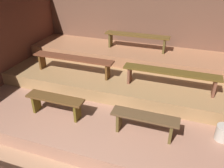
{
  "coord_description": "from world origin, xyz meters",
  "views": [
    {
      "loc": [
        1.34,
        -1.01,
        3.01
      ],
      "look_at": [
        -0.05,
        3.01,
        0.64
      ],
      "focal_mm": 36.33,
      "sensor_mm": 36.0,
      "label": 1
    }
  ],
  "objects_px": {
    "bench_middle_left": "(73,60)",
    "pail_lower": "(223,133)",
    "bench_upper_center": "(137,38)",
    "bench_lower_left": "(55,102)",
    "bench_middle_right": "(171,74)",
    "bench_lower_right": "(145,120)"
  },
  "relations": [
    {
      "from": "bench_middle_left",
      "to": "pail_lower",
      "type": "xyz_separation_m",
      "value": [
        3.28,
        -0.94,
        -0.49
      ]
    },
    {
      "from": "bench_upper_center",
      "to": "pail_lower",
      "type": "distance_m",
      "value": 3.14
    },
    {
      "from": "bench_lower_right",
      "to": "bench_middle_right",
      "type": "bearing_deg",
      "value": 78.58
    },
    {
      "from": "bench_middle_right",
      "to": "pail_lower",
      "type": "distance_m",
      "value": 1.48
    },
    {
      "from": "bench_lower_left",
      "to": "bench_middle_right",
      "type": "relative_size",
      "value": 0.58
    },
    {
      "from": "bench_lower_left",
      "to": "pail_lower",
      "type": "distance_m",
      "value": 3.05
    },
    {
      "from": "bench_middle_left",
      "to": "bench_upper_center",
      "type": "xyz_separation_m",
      "value": [
        1.21,
        1.29,
        0.29
      ]
    },
    {
      "from": "bench_lower_right",
      "to": "bench_middle_left",
      "type": "bearing_deg",
      "value": 147.75
    },
    {
      "from": "bench_middle_left",
      "to": "pail_lower",
      "type": "distance_m",
      "value": 3.45
    },
    {
      "from": "bench_lower_right",
      "to": "bench_middle_right",
      "type": "height_order",
      "value": "bench_middle_right"
    },
    {
      "from": "bench_lower_left",
      "to": "bench_middle_left",
      "type": "height_order",
      "value": "bench_middle_left"
    },
    {
      "from": "bench_middle_right",
      "to": "bench_lower_left",
      "type": "bearing_deg",
      "value": -147.75
    },
    {
      "from": "bench_lower_left",
      "to": "bench_lower_right",
      "type": "relative_size",
      "value": 1.0
    },
    {
      "from": "bench_lower_right",
      "to": "pail_lower",
      "type": "bearing_deg",
      "value": 13.71
    },
    {
      "from": "bench_lower_left",
      "to": "bench_middle_right",
      "type": "distance_m",
      "value": 2.38
    },
    {
      "from": "bench_lower_right",
      "to": "bench_upper_center",
      "type": "relative_size",
      "value": 0.68
    },
    {
      "from": "bench_lower_left",
      "to": "pail_lower",
      "type": "bearing_deg",
      "value": 5.93
    },
    {
      "from": "bench_middle_left",
      "to": "bench_upper_center",
      "type": "height_order",
      "value": "bench_upper_center"
    },
    {
      "from": "bench_lower_left",
      "to": "bench_upper_center",
      "type": "xyz_separation_m",
      "value": [
        0.95,
        2.54,
        0.6
      ]
    },
    {
      "from": "bench_middle_right",
      "to": "bench_upper_center",
      "type": "height_order",
      "value": "bench_upper_center"
    },
    {
      "from": "bench_middle_right",
      "to": "pail_lower",
      "type": "xyz_separation_m",
      "value": [
        1.04,
        -0.94,
        -0.49
      ]
    },
    {
      "from": "bench_lower_right",
      "to": "bench_middle_left",
      "type": "distance_m",
      "value": 2.38
    }
  ]
}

